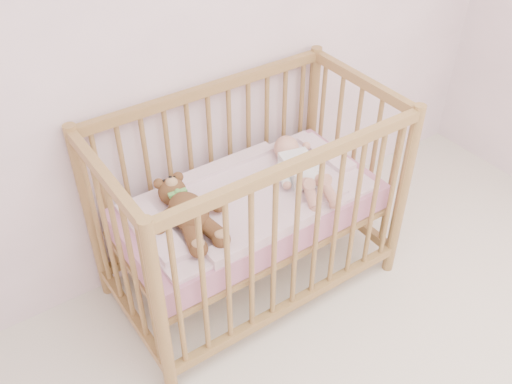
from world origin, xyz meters
TOP-DOWN VIEW (x-y plane):
  - wall_back at (0.00, 2.00)m, footprint 4.00×0.02m
  - crib at (0.10, 1.60)m, footprint 1.36×0.76m
  - mattress at (0.10, 1.60)m, footprint 1.22×0.62m
  - blanket at (0.10, 1.60)m, footprint 1.10×0.58m
  - baby at (0.38, 1.58)m, footprint 0.39×0.61m
  - teddy_bear at (-0.23, 1.58)m, footprint 0.39×0.53m

SIDE VIEW (x-z plane):
  - mattress at x=0.10m, z-range 0.42..0.55m
  - crib at x=0.10m, z-range 0.00..1.00m
  - blanket at x=0.10m, z-range 0.53..0.59m
  - baby at x=0.38m, z-range 0.57..0.70m
  - teddy_bear at x=-0.23m, z-range 0.57..0.72m
  - wall_back at x=0.00m, z-range 0.00..2.70m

